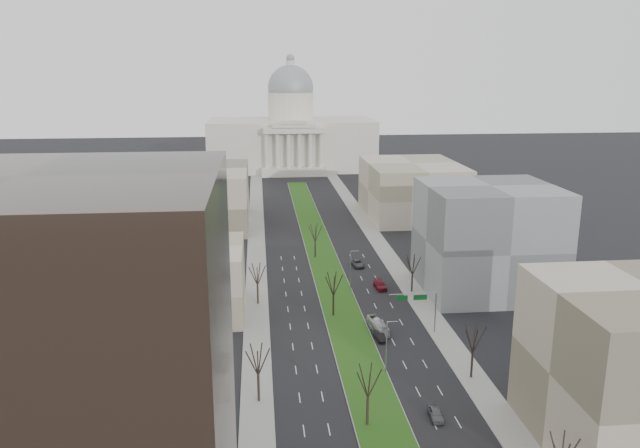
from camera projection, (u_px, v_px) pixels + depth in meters
ground at (323, 257)px, 165.29m from camera, size 600.00×600.00×0.00m
median at (323, 258)px, 164.29m from camera, size 8.00×222.03×0.20m
sidewalk_left at (257, 292)px, 139.46m from camera, size 5.00×330.00×0.15m
sidewalk_right at (410, 287)px, 142.84m from camera, size 5.00×330.00×0.15m
capitol at (291, 136)px, 305.59m from camera, size 80.00×46.00×55.00m
building_glass_tower at (43, 387)px, 58.42m from camera, size 34.00×30.00×40.00m
building_beige_left at (179, 280)px, 126.63m from camera, size 26.00×22.00×14.00m
building_grey_right at (488, 239)px, 138.61m from camera, size 28.00×26.00×24.00m
building_far_left at (200, 197)px, 198.29m from camera, size 30.00×40.00×18.00m
building_far_right at (412, 189)px, 209.86m from camera, size 30.00×40.00×18.00m
tree_left_mid at (258, 359)px, 92.46m from camera, size 5.40×5.40×9.72m
tree_left_far at (257, 274)px, 131.08m from camera, size 5.28×5.28×9.50m
tree_right_mid at (474, 337)px, 99.59m from camera, size 5.52×5.52×9.94m
tree_right_far at (413, 264)px, 138.33m from camera, size 5.04×5.04×9.07m
tree_median_a at (368, 380)px, 86.21m from camera, size 5.40×5.40×9.72m
tree_median_b at (333, 283)px, 124.79m from camera, size 5.40×5.40×9.72m
tree_median_c at (315, 232)px, 163.38m from camera, size 5.40×5.40×9.72m
streetlamp_median_b at (387, 346)px, 101.77m from camera, size 1.90×0.20×9.16m
streetlamp_median_c at (351, 269)px, 140.35m from camera, size 1.90×0.20×9.16m
mast_arm_signs at (422, 303)px, 116.88m from camera, size 9.12×0.24×8.09m
car_grey_near at (436, 413)px, 89.55m from camera, size 2.04×4.55×1.52m
car_black at (380, 336)px, 115.32m from camera, size 1.98×4.49×1.43m
car_red at (380, 285)px, 141.94m from camera, size 2.46×5.72×1.64m
car_grey_far at (357, 263)px, 157.75m from camera, size 3.18×5.84×1.55m
box_van at (378, 326)px, 118.89m from camera, size 3.09×8.10×2.20m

